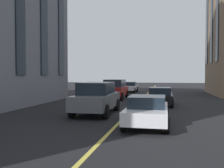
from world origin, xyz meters
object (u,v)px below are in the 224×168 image
(car_grey_parked_b, at_px, (96,98))
(car_white_oncoming, at_px, (130,87))
(car_red_mid, at_px, (115,89))
(car_white_trailing, at_px, (147,110))
(car_black_parked_a, at_px, (160,96))

(car_grey_parked_b, bearing_deg, car_white_oncoming, 2.35)
(car_grey_parked_b, relative_size, car_white_oncoming, 1.07)
(car_red_mid, height_order, car_white_oncoming, car_red_mid)
(car_red_mid, distance_m, car_white_trailing, 12.94)
(car_white_oncoming, xyz_separation_m, car_white_trailing, (-22.32, -4.01, 0.00))
(car_red_mid, height_order, car_black_parked_a, car_red_mid)
(car_black_parked_a, relative_size, car_white_oncoming, 1.00)
(car_black_parked_a, distance_m, car_grey_parked_b, 6.34)
(car_red_mid, height_order, car_white_trailing, car_red_mid)
(car_white_oncoming, distance_m, car_white_trailing, 22.67)
(car_black_parked_a, bearing_deg, car_grey_parked_b, 145.29)
(car_red_mid, relative_size, car_black_parked_a, 1.07)
(car_white_oncoming, relative_size, car_white_trailing, 1.00)
(car_black_parked_a, distance_m, car_white_oncoming, 14.94)
(car_black_parked_a, xyz_separation_m, car_white_trailing, (-8.04, 0.40, 0.00))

